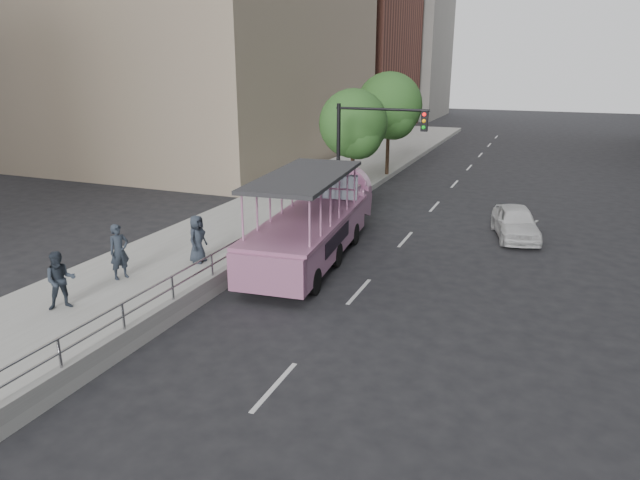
{
  "coord_description": "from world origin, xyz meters",
  "views": [
    {
      "loc": [
        6.19,
        -12.01,
        6.98
      ],
      "look_at": [
        0.42,
        2.13,
        2.19
      ],
      "focal_mm": 32.0,
      "sensor_mm": 36.0,
      "label": 1
    }
  ],
  "objects_px": {
    "car": "(516,222)",
    "duck_boat": "(316,223)",
    "pedestrian_mid": "(60,280)",
    "street_tree_far": "(390,108)",
    "pedestrian_far": "(197,239)",
    "street_tree_near": "(355,126)",
    "traffic_signal": "(363,143)",
    "parking_sign": "(322,193)",
    "pedestrian_near": "(119,252)"
  },
  "relations": [
    {
      "from": "traffic_signal",
      "to": "duck_boat",
      "type": "bearing_deg",
      "value": -89.86
    },
    {
      "from": "pedestrian_mid",
      "to": "parking_sign",
      "type": "relative_size",
      "value": 0.64
    },
    {
      "from": "parking_sign",
      "to": "car",
      "type": "bearing_deg",
      "value": 14.84
    },
    {
      "from": "pedestrian_near",
      "to": "parking_sign",
      "type": "relative_size",
      "value": 0.68
    },
    {
      "from": "parking_sign",
      "to": "street_tree_near",
      "type": "relative_size",
      "value": 0.46
    },
    {
      "from": "duck_boat",
      "to": "pedestrian_mid",
      "type": "relative_size",
      "value": 6.03
    },
    {
      "from": "pedestrian_mid",
      "to": "traffic_signal",
      "type": "bearing_deg",
      "value": 26.08
    },
    {
      "from": "duck_boat",
      "to": "street_tree_far",
      "type": "xyz_separation_m",
      "value": [
        -1.41,
        14.98,
        3.08
      ]
    },
    {
      "from": "duck_boat",
      "to": "pedestrian_far",
      "type": "relative_size",
      "value": 6.04
    },
    {
      "from": "pedestrian_far",
      "to": "traffic_signal",
      "type": "xyz_separation_m",
      "value": [
        3.12,
        8.74,
        2.36
      ]
    },
    {
      "from": "duck_boat",
      "to": "street_tree_near",
      "type": "xyz_separation_m",
      "value": [
        -1.61,
        8.98,
        2.59
      ]
    },
    {
      "from": "pedestrian_far",
      "to": "street_tree_near",
      "type": "height_order",
      "value": "street_tree_near"
    },
    {
      "from": "pedestrian_mid",
      "to": "street_tree_far",
      "type": "xyz_separation_m",
      "value": [
        3.04,
        22.93,
        3.17
      ]
    },
    {
      "from": "duck_boat",
      "to": "street_tree_near",
      "type": "height_order",
      "value": "street_tree_near"
    },
    {
      "from": "parking_sign",
      "to": "street_tree_far",
      "type": "xyz_separation_m",
      "value": [
        -0.45,
        12.03,
        2.64
      ]
    },
    {
      "from": "duck_boat",
      "to": "car",
      "type": "xyz_separation_m",
      "value": [
        6.81,
        5.01,
        -0.56
      ]
    },
    {
      "from": "street_tree_near",
      "to": "traffic_signal",
      "type": "bearing_deg",
      "value": -65.02
    },
    {
      "from": "traffic_signal",
      "to": "street_tree_far",
      "type": "relative_size",
      "value": 0.81
    },
    {
      "from": "car",
      "to": "traffic_signal",
      "type": "distance_m",
      "value": 7.41
    },
    {
      "from": "car",
      "to": "pedestrian_mid",
      "type": "relative_size",
      "value": 2.33
    },
    {
      "from": "street_tree_near",
      "to": "duck_boat",
      "type": "bearing_deg",
      "value": -79.83
    },
    {
      "from": "pedestrian_far",
      "to": "street_tree_near",
      "type": "bearing_deg",
      "value": -6.81
    },
    {
      "from": "pedestrian_near",
      "to": "street_tree_near",
      "type": "height_order",
      "value": "street_tree_near"
    },
    {
      "from": "pedestrian_mid",
      "to": "parking_sign",
      "type": "xyz_separation_m",
      "value": [
        3.5,
        10.9,
        0.52
      ]
    },
    {
      "from": "duck_boat",
      "to": "pedestrian_mid",
      "type": "distance_m",
      "value": 9.11
    },
    {
      "from": "duck_boat",
      "to": "parking_sign",
      "type": "xyz_separation_m",
      "value": [
        -0.96,
        2.96,
        0.44
      ]
    },
    {
      "from": "street_tree_near",
      "to": "street_tree_far",
      "type": "height_order",
      "value": "street_tree_far"
    },
    {
      "from": "car",
      "to": "traffic_signal",
      "type": "xyz_separation_m",
      "value": [
        -6.82,
        0.54,
        2.83
      ]
    },
    {
      "from": "parking_sign",
      "to": "traffic_signal",
      "type": "relative_size",
      "value": 0.51
    },
    {
      "from": "car",
      "to": "pedestrian_near",
      "type": "bearing_deg",
      "value": -151.5
    },
    {
      "from": "pedestrian_mid",
      "to": "pedestrian_far",
      "type": "distance_m",
      "value": 4.94
    },
    {
      "from": "car",
      "to": "duck_boat",
      "type": "bearing_deg",
      "value": -157.78
    },
    {
      "from": "pedestrian_mid",
      "to": "street_tree_far",
      "type": "height_order",
      "value": "street_tree_far"
    },
    {
      "from": "pedestrian_mid",
      "to": "traffic_signal",
      "type": "height_order",
      "value": "traffic_signal"
    },
    {
      "from": "pedestrian_far",
      "to": "traffic_signal",
      "type": "height_order",
      "value": "traffic_signal"
    },
    {
      "from": "pedestrian_near",
      "to": "duck_boat",
      "type": "bearing_deg",
      "value": -18.12
    },
    {
      "from": "street_tree_near",
      "to": "street_tree_far",
      "type": "bearing_deg",
      "value": 88.09
    },
    {
      "from": "pedestrian_mid",
      "to": "pedestrian_far",
      "type": "bearing_deg",
      "value": 28.76
    },
    {
      "from": "car",
      "to": "pedestrian_far",
      "type": "height_order",
      "value": "pedestrian_far"
    },
    {
      "from": "duck_boat",
      "to": "street_tree_far",
      "type": "distance_m",
      "value": 15.36
    },
    {
      "from": "street_tree_far",
      "to": "street_tree_near",
      "type": "bearing_deg",
      "value": -91.91
    },
    {
      "from": "duck_boat",
      "to": "street_tree_near",
      "type": "bearing_deg",
      "value": 100.17
    },
    {
      "from": "car",
      "to": "street_tree_near",
      "type": "xyz_separation_m",
      "value": [
        -8.42,
        3.97,
        3.15
      ]
    },
    {
      "from": "duck_boat",
      "to": "parking_sign",
      "type": "height_order",
      "value": "duck_boat"
    },
    {
      "from": "pedestrian_mid",
      "to": "car",
      "type": "bearing_deg",
      "value": 3.29
    },
    {
      "from": "pedestrian_near",
      "to": "traffic_signal",
      "type": "distance_m",
      "value": 12.12
    },
    {
      "from": "street_tree_near",
      "to": "pedestrian_mid",
      "type": "bearing_deg",
      "value": -99.53
    },
    {
      "from": "duck_boat",
      "to": "traffic_signal",
      "type": "xyz_separation_m",
      "value": [
        -0.01,
        5.56,
        2.27
      ]
    },
    {
      "from": "duck_boat",
      "to": "pedestrian_near",
      "type": "relative_size",
      "value": 5.63
    },
    {
      "from": "pedestrian_far",
      "to": "traffic_signal",
      "type": "relative_size",
      "value": 0.32
    }
  ]
}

